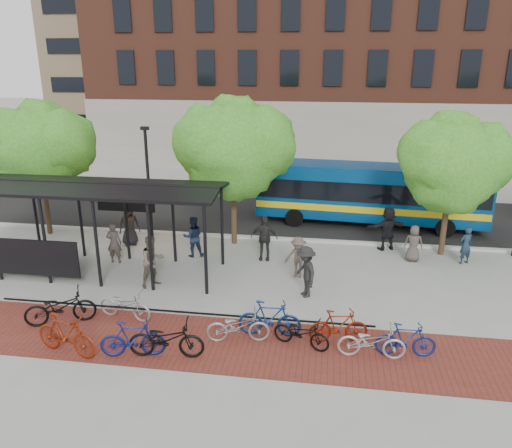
# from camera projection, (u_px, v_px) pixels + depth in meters

# --- Properties ---
(ground) EXTENTS (160.00, 160.00, 0.00)m
(ground) POSITION_uv_depth(u_px,v_px,m) (295.00, 277.00, 19.11)
(ground) COLOR #9E9E99
(ground) RESTS_ON ground
(asphalt_street) EXTENTS (160.00, 8.00, 0.01)m
(asphalt_street) POSITION_uv_depth(u_px,v_px,m) (306.00, 215.00, 26.61)
(asphalt_street) COLOR black
(asphalt_street) RESTS_ON ground
(curb) EXTENTS (160.00, 0.25, 0.12)m
(curb) POSITION_uv_depth(u_px,v_px,m) (301.00, 240.00, 22.84)
(curb) COLOR #B7B7B2
(curb) RESTS_ON ground
(brick_strip) EXTENTS (24.00, 3.00, 0.01)m
(brick_strip) POSITION_uv_depth(u_px,v_px,m) (214.00, 343.00, 14.71)
(brick_strip) COLOR maroon
(brick_strip) RESTS_ON ground
(bike_rack_rail) EXTENTS (12.00, 0.05, 0.95)m
(bike_rack_rail) POSITION_uv_depth(u_px,v_px,m) (180.00, 325.00, 15.74)
(bike_rack_rail) COLOR black
(bike_rack_rail) RESTS_ON ground
(building_brick) EXTENTS (55.00, 14.00, 20.00)m
(building_brick) POSITION_uv_depth(u_px,v_px,m) (452.00, 30.00, 38.88)
(building_brick) COLOR brown
(building_brick) RESTS_ON ground
(bus_shelter) EXTENTS (10.60, 3.07, 3.60)m
(bus_shelter) POSITION_uv_depth(u_px,v_px,m) (81.00, 197.00, 18.87)
(bus_shelter) COLOR black
(bus_shelter) RESTS_ON ground
(tree_a) EXTENTS (4.90, 4.00, 6.18)m
(tree_a) POSITION_uv_depth(u_px,v_px,m) (40.00, 145.00, 22.60)
(tree_a) COLOR #382619
(tree_a) RESTS_ON ground
(tree_b) EXTENTS (5.15, 4.20, 6.47)m
(tree_b) POSITION_uv_depth(u_px,v_px,m) (235.00, 145.00, 21.25)
(tree_b) COLOR #382619
(tree_b) RESTS_ON ground
(tree_c) EXTENTS (4.66, 3.80, 5.92)m
(tree_c) POSITION_uv_depth(u_px,v_px,m) (454.00, 161.00, 20.10)
(tree_c) COLOR #382619
(tree_c) RESTS_ON ground
(lamp_post_left) EXTENTS (0.35, 0.20, 5.12)m
(lamp_post_left) POSITION_uv_depth(u_px,v_px,m) (148.00, 179.00, 22.61)
(lamp_post_left) COLOR black
(lamp_post_left) RESTS_ON ground
(bus) EXTENTS (11.25, 3.29, 3.00)m
(bus) POSITION_uv_depth(u_px,v_px,m) (370.00, 191.00, 24.69)
(bus) COLOR navy
(bus) RESTS_ON ground
(bike_0) EXTENTS (2.27, 1.59, 1.13)m
(bike_0) POSITION_uv_depth(u_px,v_px,m) (60.00, 307.00, 15.64)
(bike_0) COLOR black
(bike_0) RESTS_ON ground
(bike_1) EXTENTS (2.12, 1.08, 1.23)m
(bike_1) POSITION_uv_depth(u_px,v_px,m) (66.00, 335.00, 14.01)
(bike_1) COLOR maroon
(bike_1) RESTS_ON ground
(bike_2) EXTENTS (1.95, 0.99, 0.98)m
(bike_2) POSITION_uv_depth(u_px,v_px,m) (125.00, 305.00, 15.96)
(bike_2) COLOR #9D9D9F
(bike_2) RESTS_ON ground
(bike_3) EXTENTS (1.89, 0.89, 1.09)m
(bike_3) POSITION_uv_depth(u_px,v_px,m) (133.00, 339.00, 13.91)
(bike_3) COLOR navy
(bike_3) RESTS_ON ground
(bike_4) EXTENTS (2.20, 0.96, 1.12)m
(bike_4) POSITION_uv_depth(u_px,v_px,m) (166.00, 339.00, 13.88)
(bike_4) COLOR black
(bike_4) RESTS_ON ground
(bike_6) EXTENTS (1.96, 0.98, 0.98)m
(bike_6) POSITION_uv_depth(u_px,v_px,m) (238.00, 326.00, 14.67)
(bike_6) COLOR gray
(bike_6) RESTS_ON ground
(bike_7) EXTENTS (1.91, 0.58, 1.14)m
(bike_7) POSITION_uv_depth(u_px,v_px,m) (270.00, 318.00, 14.95)
(bike_7) COLOR navy
(bike_7) RESTS_ON ground
(bike_8) EXTENTS (1.82, 1.11, 0.90)m
(bike_8) POSITION_uv_depth(u_px,v_px,m) (301.00, 333.00, 14.41)
(bike_8) COLOR black
(bike_8) RESTS_ON ground
(bike_9) EXTENTS (1.81, 0.80, 1.05)m
(bike_9) POSITION_uv_depth(u_px,v_px,m) (338.00, 326.00, 14.61)
(bike_9) COLOR maroon
(bike_9) RESTS_ON ground
(bike_10) EXTENTS (1.89, 0.68, 0.99)m
(bike_10) POSITION_uv_depth(u_px,v_px,m) (372.00, 342.00, 13.88)
(bike_10) COLOR #ACADAF
(bike_10) RESTS_ON ground
(bike_11) EXTENTS (1.70, 0.55, 1.01)m
(bike_11) POSITION_uv_depth(u_px,v_px,m) (406.00, 340.00, 13.94)
(bike_11) COLOR navy
(bike_11) RESTS_ON ground
(pedestrian_0) EXTENTS (1.09, 0.96, 1.87)m
(pedestrian_0) POSITION_uv_depth(u_px,v_px,m) (129.00, 225.00, 22.16)
(pedestrian_0) COLOR black
(pedestrian_0) RESTS_ON ground
(pedestrian_1) EXTENTS (0.65, 0.44, 1.71)m
(pedestrian_1) POSITION_uv_depth(u_px,v_px,m) (114.00, 243.00, 20.23)
(pedestrian_1) COLOR #413734
(pedestrian_1) RESTS_ON ground
(pedestrian_2) EXTENTS (1.03, 0.91, 1.75)m
(pedestrian_2) POSITION_uv_depth(u_px,v_px,m) (193.00, 237.00, 20.89)
(pedestrian_2) COLOR #1B273F
(pedestrian_2) RESTS_ON ground
(pedestrian_3) EXTENTS (1.12, 0.75, 1.62)m
(pedestrian_3) POSITION_uv_depth(u_px,v_px,m) (298.00, 257.00, 18.91)
(pedestrian_3) COLOR #51443C
(pedestrian_3) RESTS_ON ground
(pedestrian_4) EXTENTS (1.13, 0.49, 1.91)m
(pedestrian_4) POSITION_uv_depth(u_px,v_px,m) (264.00, 238.00, 20.52)
(pedestrian_4) COLOR #272727
(pedestrian_4) RESTS_ON ground
(pedestrian_5) EXTENTS (1.86, 1.20, 1.92)m
(pedestrian_5) POSITION_uv_depth(u_px,v_px,m) (388.00, 228.00, 21.61)
(pedestrian_5) COLOR black
(pedestrian_5) RESTS_ON ground
(pedestrian_6) EXTENTS (0.80, 0.57, 1.54)m
(pedestrian_6) POSITION_uv_depth(u_px,v_px,m) (414.00, 243.00, 20.42)
(pedestrian_6) COLOR #473F39
(pedestrian_6) RESTS_ON ground
(pedestrian_7) EXTENTS (0.68, 0.60, 1.58)m
(pedestrian_7) POSITION_uv_depth(u_px,v_px,m) (466.00, 245.00, 20.17)
(pedestrian_7) COLOR #1B2D3F
(pedestrian_7) RESTS_ON ground
(pedestrian_8) EXTENTS (1.17, 1.19, 1.94)m
(pedestrian_8) POSITION_uv_depth(u_px,v_px,m) (153.00, 261.00, 18.12)
(pedestrian_8) COLOR brown
(pedestrian_8) RESTS_ON ground
(pedestrian_9) EXTENTS (1.15, 1.38, 1.85)m
(pedestrian_9) POSITION_uv_depth(u_px,v_px,m) (306.00, 272.00, 17.34)
(pedestrian_9) COLOR black
(pedestrian_9) RESTS_ON ground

